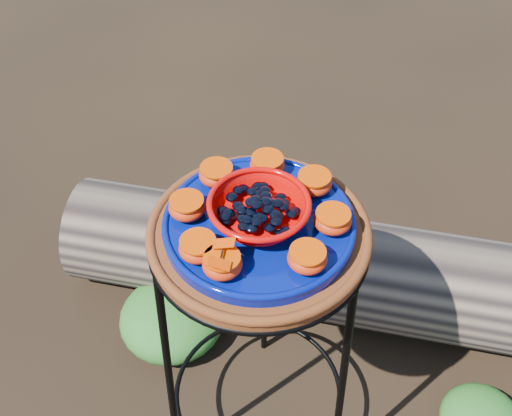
# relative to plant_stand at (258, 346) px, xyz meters

# --- Properties ---
(plant_stand) EXTENTS (0.44, 0.44, 0.70)m
(plant_stand) POSITION_rel_plant_stand_xyz_m (0.00, 0.00, 0.00)
(plant_stand) COLOR black
(plant_stand) RESTS_ON ground
(terracotta_saucer) EXTENTS (0.40, 0.40, 0.03)m
(terracotta_saucer) POSITION_rel_plant_stand_xyz_m (0.00, 0.00, 0.37)
(terracotta_saucer) COLOR #5F3118
(terracotta_saucer) RESTS_ON plant_stand
(cobalt_plate) EXTENTS (0.34, 0.34, 0.02)m
(cobalt_plate) POSITION_rel_plant_stand_xyz_m (0.00, 0.00, 0.39)
(cobalt_plate) COLOR #07154B
(cobalt_plate) RESTS_ON terracotta_saucer
(red_bowl) EXTENTS (0.17, 0.17, 0.05)m
(red_bowl) POSITION_rel_plant_stand_xyz_m (0.00, 0.00, 0.43)
(red_bowl) COLOR #C10503
(red_bowl) RESTS_ON cobalt_plate
(glass_gems) EXTENTS (0.13, 0.13, 0.02)m
(glass_gems) POSITION_rel_plant_stand_xyz_m (0.00, 0.00, 0.46)
(glass_gems) COLOR black
(glass_gems) RESTS_ON red_bowl
(orange_half_0) EXTENTS (0.07, 0.07, 0.04)m
(orange_half_0) POSITION_rel_plant_stand_xyz_m (-0.05, -0.12, 0.42)
(orange_half_0) COLOR #AF230B
(orange_half_0) RESTS_ON cobalt_plate
(orange_half_1) EXTENTS (0.07, 0.07, 0.04)m
(orange_half_1) POSITION_rel_plant_stand_xyz_m (0.09, -0.09, 0.42)
(orange_half_1) COLOR #AF230B
(orange_half_1) RESTS_ON cobalt_plate
(orange_half_2) EXTENTS (0.07, 0.07, 0.04)m
(orange_half_2) POSITION_rel_plant_stand_xyz_m (0.13, -0.01, 0.42)
(orange_half_2) COLOR #AF230B
(orange_half_2) RESTS_ON cobalt_plate
(orange_half_3) EXTENTS (0.07, 0.07, 0.04)m
(orange_half_3) POSITION_rel_plant_stand_xyz_m (0.09, 0.09, 0.42)
(orange_half_3) COLOR #AF230B
(orange_half_3) RESTS_ON cobalt_plate
(orange_half_4) EXTENTS (0.07, 0.07, 0.04)m
(orange_half_4) POSITION_rel_plant_stand_xyz_m (0.01, 0.13, 0.42)
(orange_half_4) COLOR #AF230B
(orange_half_4) RESTS_ON cobalt_plate
(orange_half_5) EXTENTS (0.07, 0.07, 0.04)m
(orange_half_5) POSITION_rel_plant_stand_xyz_m (-0.09, 0.09, 0.42)
(orange_half_5) COLOR #AF230B
(orange_half_5) RESTS_ON cobalt_plate
(orange_half_6) EXTENTS (0.07, 0.07, 0.04)m
(orange_half_6) POSITION_rel_plant_stand_xyz_m (-0.13, 0.01, 0.42)
(orange_half_6) COLOR #AF230B
(orange_half_6) RESTS_ON cobalt_plate
(orange_half_7) EXTENTS (0.07, 0.07, 0.04)m
(orange_half_7) POSITION_rel_plant_stand_xyz_m (-0.09, -0.09, 0.42)
(orange_half_7) COLOR #AF230B
(orange_half_7) RESTS_ON cobalt_plate
(butterfly) EXTENTS (0.08, 0.05, 0.01)m
(butterfly) POSITION_rel_plant_stand_xyz_m (-0.05, -0.12, 0.45)
(butterfly) COLOR #DB3700
(butterfly) RESTS_ON orange_half_0
(driftwood_log) EXTENTS (1.65, 0.64, 0.30)m
(driftwood_log) POSITION_rel_plant_stand_xyz_m (0.23, 0.39, -0.20)
(driftwood_log) COLOR black
(driftwood_log) RESTS_ON ground
(foliage_left) EXTENTS (0.29, 0.29, 0.15)m
(foliage_left) POSITION_rel_plant_stand_xyz_m (-0.26, 0.25, -0.28)
(foliage_left) COLOR #2C5F21
(foliage_left) RESTS_ON ground
(foliage_back) EXTENTS (0.27, 0.27, 0.13)m
(foliage_back) POSITION_rel_plant_stand_xyz_m (-0.11, 0.61, -0.28)
(foliage_back) COLOR #2C5F21
(foliage_back) RESTS_ON ground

